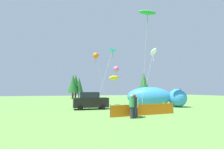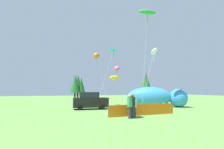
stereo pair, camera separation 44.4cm
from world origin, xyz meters
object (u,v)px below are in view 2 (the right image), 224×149
kite_green_fish (147,13)px  parked_car (90,101)px  inflatable_cat (156,98)px  folding_chair (165,106)px  kite_orange_flower (97,56)px  kite_teal_diamond (113,51)px  kite_white_ghost (154,52)px  spectator_in_red_shirt (130,105)px  spectator_in_grey_shirt (134,106)px  kite_pink_octopus (117,69)px  spectator_in_green_shirt (133,105)px  spectator_in_black_shirt (131,105)px  kite_yellow_hero (115,78)px

kite_green_fish → parked_car: bearing=162.5°
kite_green_fish → inflatable_cat: bearing=45.4°
folding_chair → kite_orange_flower: bearing=115.6°
kite_teal_diamond → folding_chair: bearing=-67.3°
parked_car → kite_white_ghost: bearing=6.5°
parked_car → spectator_in_red_shirt: 7.94m
spectator_in_grey_shirt → kite_pink_octopus: 12.61m
spectator_in_red_shirt → kite_green_fish: size_ratio=0.15×
kite_teal_diamond → inflatable_cat: bearing=-41.9°
spectator_in_grey_shirt → spectator_in_green_shirt: bearing=-129.4°
kite_white_ghost → kite_teal_diamond: bearing=139.0°
folding_chair → inflatable_cat: size_ratio=0.11×
spectator_in_black_shirt → kite_teal_diamond: (2.10, 11.47, 7.27)m
kite_white_ghost → kite_orange_flower: kite_orange_flower is taller
parked_car → folding_chair: (7.72, -3.66, -0.46)m
inflatable_cat → spectator_in_black_shirt: size_ratio=4.35×
spectator_in_grey_shirt → kite_green_fish: 12.81m
spectator_in_green_shirt → kite_orange_flower: 14.63m
inflatable_cat → spectator_in_red_shirt: inflatable_cat is taller
parked_car → inflatable_cat: bearing=5.5°
kite_green_fish → kite_orange_flower: bearing=122.2°
kite_green_fish → kite_yellow_hero: size_ratio=2.75×
kite_green_fish → kite_yellow_hero: kite_green_fish is taller
inflatable_cat → spectator_in_green_shirt: 10.54m
parked_car → kite_pink_octopus: (4.83, 4.22, 4.49)m
spectator_in_green_shirt → folding_chair: bearing=35.1°
folding_chair → kite_green_fish: bearing=117.2°
spectator_in_black_shirt → kite_teal_diamond: size_ratio=0.21×
kite_pink_octopus → kite_teal_diamond: size_ratio=0.68×
spectator_in_grey_shirt → inflatable_cat: bearing=48.7°
inflatable_cat → kite_orange_flower: size_ratio=0.98×
spectator_in_black_shirt → kite_pink_octopus: 12.33m
kite_teal_diamond → spectator_in_red_shirt: bearing=-101.7°
spectator_in_grey_shirt → kite_yellow_hero: (1.74, 10.43, 3.08)m
parked_car → kite_green_fish: 12.91m
spectator_in_grey_shirt → spectator_in_red_shirt: 0.76m
parked_car → spectator_in_green_shirt: 7.91m
folding_chair → kite_orange_flower: size_ratio=0.11×
inflatable_cat → kite_white_ghost: kite_white_ghost is taller
spectator_in_grey_shirt → spectator_in_green_shirt: 0.47m
spectator_in_black_shirt → kite_green_fish: bearing=47.5°
spectator_in_grey_shirt → kite_white_ghost: size_ratio=0.22×
parked_car → kite_white_ghost: 11.14m
spectator_in_green_shirt → kite_green_fish: bearing=50.3°
kite_green_fish → kite_white_ghost: size_ratio=1.53×
kite_green_fish → kite_pink_octopus: bearing=106.1°
parked_car → kite_yellow_hero: 5.99m
folding_chair → spectator_in_grey_shirt: bearing=-152.9°
inflatable_cat → kite_orange_flower: (-7.10, 5.17, 6.32)m
kite_pink_octopus → spectator_in_green_shirt: bearing=-103.2°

